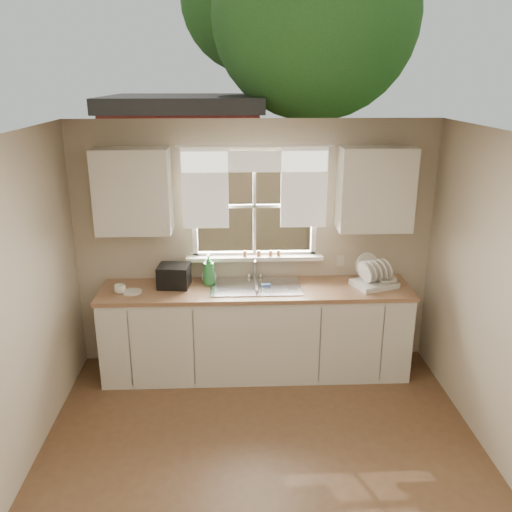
{
  "coord_description": "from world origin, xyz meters",
  "views": [
    {
      "loc": [
        -0.21,
        -3.23,
        2.87
      ],
      "look_at": [
        0.0,
        1.65,
        1.25
      ],
      "focal_mm": 38.0,
      "sensor_mm": 36.0,
      "label": 1
    }
  ],
  "objects_px": {
    "dish_rack": "(374,278)",
    "cup": "(120,289)",
    "black_appliance": "(174,276)",
    "soap_bottle_a": "(209,269)"
  },
  "relations": [
    {
      "from": "cup",
      "to": "black_appliance",
      "type": "xyz_separation_m",
      "value": [
        0.5,
        0.16,
        0.07
      ]
    },
    {
      "from": "soap_bottle_a",
      "to": "cup",
      "type": "xyz_separation_m",
      "value": [
        -0.84,
        -0.2,
        -0.11
      ]
    },
    {
      "from": "dish_rack",
      "to": "cup",
      "type": "xyz_separation_m",
      "value": [
        -2.46,
        -0.1,
        -0.04
      ]
    },
    {
      "from": "dish_rack",
      "to": "black_appliance",
      "type": "bearing_deg",
      "value": 178.0
    },
    {
      "from": "black_appliance",
      "to": "cup",
      "type": "bearing_deg",
      "value": -155.97
    },
    {
      "from": "dish_rack",
      "to": "black_appliance",
      "type": "height_order",
      "value": "dish_rack"
    },
    {
      "from": "dish_rack",
      "to": "cup",
      "type": "bearing_deg",
      "value": -177.79
    },
    {
      "from": "dish_rack",
      "to": "cup",
      "type": "distance_m",
      "value": 2.46
    },
    {
      "from": "soap_bottle_a",
      "to": "cup",
      "type": "distance_m",
      "value": 0.87
    },
    {
      "from": "cup",
      "to": "black_appliance",
      "type": "distance_m",
      "value": 0.53
    }
  ]
}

